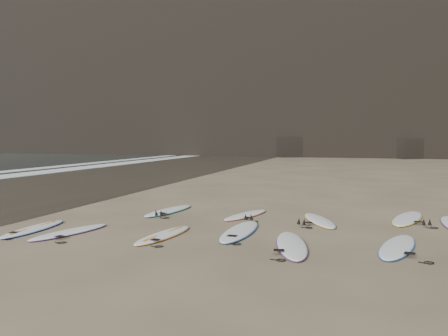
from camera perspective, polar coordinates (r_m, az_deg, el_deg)
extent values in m
plane|color=#897559|center=(10.81, 3.96, -9.11)|extent=(240.00, 240.00, 0.00)
cube|color=#383026|center=(25.53, -20.20, -1.74)|extent=(12.00, 200.00, 0.01)
cube|color=black|center=(72.83, 23.49, 17.62)|extent=(170.00, 32.00, 40.00)
cube|color=black|center=(55.57, 22.68, 2.36)|extent=(4.23, 4.46, 2.33)
cube|color=black|center=(55.91, 8.25, 2.72)|extent=(4.49, 4.76, 2.49)
ellipsoid|color=white|center=(11.96, -19.47, -7.84)|extent=(1.18, 2.44, 0.09)
ellipsoid|color=white|center=(11.04, -7.91, -8.63)|extent=(0.88, 2.40, 0.08)
ellipsoid|color=white|center=(11.36, 2.09, -8.20)|extent=(0.70, 2.78, 0.10)
ellipsoid|color=white|center=(10.08, 8.82, -9.83)|extent=(1.21, 2.74, 0.10)
ellipsoid|color=white|center=(10.54, 21.72, -9.47)|extent=(1.22, 2.67, 0.09)
ellipsoid|color=white|center=(14.58, -7.23, -5.52)|extent=(1.04, 2.67, 0.09)
ellipsoid|color=white|center=(13.73, 2.89, -6.11)|extent=(1.24, 2.38, 0.08)
ellipsoid|color=white|center=(13.12, 12.35, -6.67)|extent=(1.40, 2.42, 0.09)
ellipsoid|color=white|center=(14.21, 22.84, -6.04)|extent=(1.39, 2.86, 0.10)
ellipsoid|color=white|center=(12.71, -23.59, -7.25)|extent=(0.68, 2.43, 0.09)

